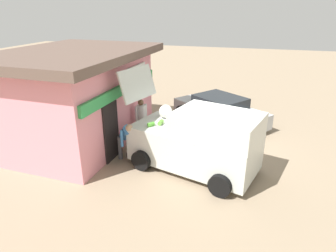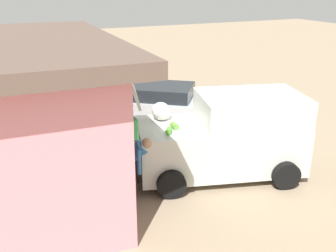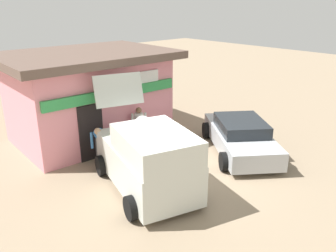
{
  "view_description": "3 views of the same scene",
  "coord_description": "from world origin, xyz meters",
  "px_view_note": "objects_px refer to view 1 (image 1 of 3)",
  "views": [
    {
      "loc": [
        -9.45,
        -1.07,
        4.88
      ],
      "look_at": [
        0.1,
        1.72,
        0.83
      ],
      "focal_mm": 31.38,
      "sensor_mm": 36.0,
      "label": 1
    },
    {
      "loc": [
        -8.74,
        5.35,
        4.6
      ],
      "look_at": [
        0.14,
        1.28,
        0.94
      ],
      "focal_mm": 42.04,
      "sensor_mm": 36.0,
      "label": 2
    },
    {
      "loc": [
        -6.91,
        -6.76,
        5.34
      ],
      "look_at": [
        1.24,
        2.17,
        0.91
      ],
      "focal_mm": 37.11,
      "sensor_mm": 36.0,
      "label": 3
    }
  ],
  "objects_px": {
    "customer_bending": "(126,137)",
    "paint_bucket": "(150,126)",
    "delivery_van": "(198,141)",
    "parked_sedan": "(219,111)",
    "vendor_standing": "(141,117)",
    "unloaded_banana_pile": "(115,138)",
    "storefront_bar": "(77,96)"
  },
  "relations": [
    {
      "from": "unloaded_banana_pile",
      "to": "paint_bucket",
      "type": "xyz_separation_m",
      "value": [
        1.73,
        -0.8,
        -0.08
      ]
    },
    {
      "from": "delivery_van",
      "to": "paint_bucket",
      "type": "xyz_separation_m",
      "value": [
        2.67,
        2.55,
        -0.85
      ]
    },
    {
      "from": "delivery_van",
      "to": "parked_sedan",
      "type": "distance_m",
      "value": 4.28
    },
    {
      "from": "customer_bending",
      "to": "storefront_bar",
      "type": "bearing_deg",
      "value": 66.93
    },
    {
      "from": "delivery_van",
      "to": "storefront_bar",
      "type": "bearing_deg",
      "value": 78.94
    },
    {
      "from": "customer_bending",
      "to": "paint_bucket",
      "type": "height_order",
      "value": "customer_bending"
    },
    {
      "from": "parked_sedan",
      "to": "customer_bending",
      "type": "bearing_deg",
      "value": 149.38
    },
    {
      "from": "storefront_bar",
      "to": "unloaded_banana_pile",
      "type": "bearing_deg",
      "value": -89.96
    },
    {
      "from": "storefront_bar",
      "to": "paint_bucket",
      "type": "bearing_deg",
      "value": -52.31
    },
    {
      "from": "delivery_van",
      "to": "customer_bending",
      "type": "height_order",
      "value": "delivery_van"
    },
    {
      "from": "parked_sedan",
      "to": "storefront_bar",
      "type": "bearing_deg",
      "value": 123.82
    },
    {
      "from": "unloaded_banana_pile",
      "to": "parked_sedan",
      "type": "bearing_deg",
      "value": -46.6
    },
    {
      "from": "customer_bending",
      "to": "delivery_van",
      "type": "bearing_deg",
      "value": -88.08
    },
    {
      "from": "delivery_van",
      "to": "customer_bending",
      "type": "distance_m",
      "value": 2.41
    },
    {
      "from": "delivery_van",
      "to": "unloaded_banana_pile",
      "type": "relative_size",
      "value": 5.08
    },
    {
      "from": "storefront_bar",
      "to": "parked_sedan",
      "type": "relative_size",
      "value": 1.45
    },
    {
      "from": "customer_bending",
      "to": "unloaded_banana_pile",
      "type": "bearing_deg",
      "value": 42.78
    },
    {
      "from": "storefront_bar",
      "to": "parked_sedan",
      "type": "distance_m",
      "value": 6.08
    },
    {
      "from": "delivery_van",
      "to": "customer_bending",
      "type": "relative_size",
      "value": 3.25
    },
    {
      "from": "storefront_bar",
      "to": "vendor_standing",
      "type": "xyz_separation_m",
      "value": [
        0.73,
        -2.25,
        -0.84
      ]
    },
    {
      "from": "vendor_standing",
      "to": "unloaded_banana_pile",
      "type": "height_order",
      "value": "vendor_standing"
    },
    {
      "from": "customer_bending",
      "to": "paint_bucket",
      "type": "xyz_separation_m",
      "value": [
        2.75,
        0.14,
        -0.72
      ]
    },
    {
      "from": "storefront_bar",
      "to": "vendor_standing",
      "type": "bearing_deg",
      "value": -72.03
    },
    {
      "from": "parked_sedan",
      "to": "vendor_standing",
      "type": "distance_m",
      "value": 3.76
    },
    {
      "from": "customer_bending",
      "to": "unloaded_banana_pile",
      "type": "distance_m",
      "value": 1.52
    },
    {
      "from": "vendor_standing",
      "to": "customer_bending",
      "type": "xyz_separation_m",
      "value": [
        -1.75,
        -0.14,
        -0.08
      ]
    },
    {
      "from": "vendor_standing",
      "to": "customer_bending",
      "type": "bearing_deg",
      "value": -175.55
    },
    {
      "from": "unloaded_banana_pile",
      "to": "customer_bending",
      "type": "bearing_deg",
      "value": -137.22
    },
    {
      "from": "storefront_bar",
      "to": "customer_bending",
      "type": "xyz_separation_m",
      "value": [
        -1.02,
        -2.39,
        -0.92
      ]
    },
    {
      "from": "vendor_standing",
      "to": "unloaded_banana_pile",
      "type": "bearing_deg",
      "value": 132.13
    },
    {
      "from": "unloaded_banana_pile",
      "to": "paint_bucket",
      "type": "height_order",
      "value": "unloaded_banana_pile"
    },
    {
      "from": "paint_bucket",
      "to": "unloaded_banana_pile",
      "type": "bearing_deg",
      "value": 155.26
    }
  ]
}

